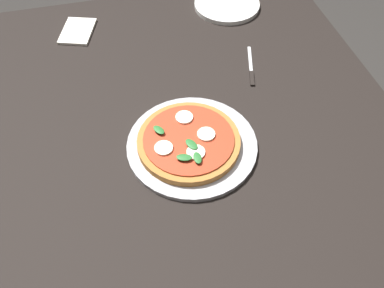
{
  "coord_description": "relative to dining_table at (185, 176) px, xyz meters",
  "views": [
    {
      "loc": [
        0.58,
        -0.13,
        1.54
      ],
      "look_at": [
        -0.02,
        0.02,
        0.79
      ],
      "focal_mm": 38.68,
      "sensor_mm": 36.0,
      "label": 1
    }
  ],
  "objects": [
    {
      "name": "ground_plane",
      "position": [
        0.0,
        0.0,
        -0.69
      ],
      "size": [
        6.0,
        6.0,
        0.0
      ],
      "primitive_type": "plane",
      "color": "#2D2B28"
    },
    {
      "name": "dining_table",
      "position": [
        0.0,
        0.0,
        0.0
      ],
      "size": [
        1.4,
        1.12,
        0.78
      ],
      "color": "black",
      "rests_on": "ground_plane"
    },
    {
      "name": "serving_tray",
      "position": [
        -0.02,
        0.02,
        0.1
      ],
      "size": [
        0.31,
        0.31,
        0.01
      ],
      "primitive_type": "cylinder",
      "color": "#B2B2B7",
      "rests_on": "dining_table"
    },
    {
      "name": "pizza",
      "position": [
        -0.02,
        0.01,
        0.12
      ],
      "size": [
        0.24,
        0.24,
        0.03
      ],
      "color": "#B27033",
      "rests_on": "serving_tray"
    },
    {
      "name": "plate_white",
      "position": [
        -0.56,
        0.27,
        0.1
      ],
      "size": [
        0.21,
        0.21,
        0.01
      ],
      "primitive_type": "cylinder",
      "color": "white",
      "rests_on": "dining_table"
    },
    {
      "name": "napkin",
      "position": [
        -0.54,
        -0.21,
        0.1
      ],
      "size": [
        0.15,
        0.13,
        0.01
      ],
      "primitive_type": "cube",
      "rotation": [
        0.0,
        0.0,
        -0.32
      ],
      "color": "white",
      "rests_on": "dining_table"
    },
    {
      "name": "knife",
      "position": [
        -0.24,
        0.25,
        0.1
      ],
      "size": [
        0.16,
        0.06,
        0.01
      ],
      "color": "black",
      "rests_on": "dining_table"
    }
  ]
}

